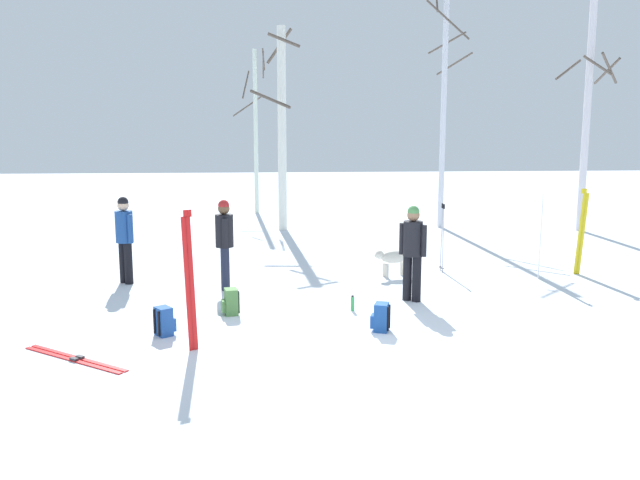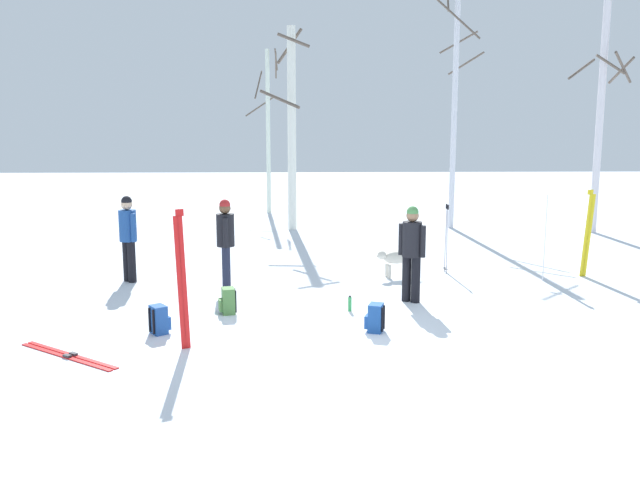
% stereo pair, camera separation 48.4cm
% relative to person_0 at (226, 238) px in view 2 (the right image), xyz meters
% --- Properties ---
extents(ground_plane, '(60.00, 60.00, 0.00)m').
position_rel_person_0_xyz_m(ground_plane, '(2.02, -3.04, -0.98)').
color(ground_plane, white).
extents(person_0, '(0.34, 0.52, 1.72)m').
position_rel_person_0_xyz_m(person_0, '(0.00, 0.00, 0.00)').
color(person_0, '#1E2338').
rests_on(person_0, ground_plane).
extents(person_1, '(0.44, 0.34, 1.72)m').
position_rel_person_0_xyz_m(person_1, '(3.38, -1.08, 0.00)').
color(person_1, black).
rests_on(person_1, ground_plane).
extents(person_2, '(0.39, 0.40, 1.72)m').
position_rel_person_0_xyz_m(person_2, '(-1.98, 0.61, 0.00)').
color(person_2, black).
rests_on(person_2, ground_plane).
extents(dog, '(0.88, 0.35, 0.57)m').
position_rel_person_0_xyz_m(dog, '(3.35, 0.84, -0.59)').
color(dog, beige).
rests_on(dog, ground_plane).
extents(ski_pair_planted_0, '(0.09, 0.23, 1.74)m').
position_rel_person_0_xyz_m(ski_pair_planted_0, '(6.28, 0.46, -0.12)').
color(ski_pair_planted_0, white).
rests_on(ski_pair_planted_0, ground_plane).
extents(ski_pair_planted_1, '(0.18, 0.10, 2.01)m').
position_rel_person_0_xyz_m(ski_pair_planted_1, '(-0.24, -3.56, 0.02)').
color(ski_pair_planted_1, red).
rests_on(ski_pair_planted_1, ground_plane).
extents(ski_pair_planted_2, '(0.24, 0.04, 1.79)m').
position_rel_person_0_xyz_m(ski_pair_planted_2, '(7.28, 0.82, -0.09)').
color(ski_pair_planted_2, yellow).
rests_on(ski_pair_planted_2, ground_plane).
extents(ski_pair_lying_0, '(1.65, 1.27, 0.05)m').
position_rel_person_0_xyz_m(ski_pair_lying_0, '(-1.79, -3.84, -0.97)').
color(ski_pair_lying_0, red).
rests_on(ski_pair_lying_0, ground_plane).
extents(ski_poles_0, '(0.07, 0.25, 1.44)m').
position_rel_person_0_xyz_m(ski_poles_0, '(4.48, 1.29, -0.21)').
color(ski_poles_0, '#B2B2BC').
rests_on(ski_poles_0, ground_plane).
extents(backpack_0, '(0.33, 0.31, 0.44)m').
position_rel_person_0_xyz_m(backpack_0, '(2.57, -2.83, -0.77)').
color(backpack_0, '#1E4C99').
rests_on(backpack_0, ground_plane).
extents(backpack_1, '(0.32, 0.30, 0.44)m').
position_rel_person_0_xyz_m(backpack_1, '(0.20, -1.77, -0.77)').
color(backpack_1, '#4C7F3F').
rests_on(backpack_1, ground_plane).
extents(backpack_2, '(0.34, 0.34, 0.44)m').
position_rel_person_0_xyz_m(backpack_2, '(-0.73, -2.83, -0.77)').
color(backpack_2, '#1E4C99').
rests_on(backpack_2, ground_plane).
extents(water_bottle_0, '(0.06, 0.06, 0.27)m').
position_rel_person_0_xyz_m(water_bottle_0, '(2.26, -1.67, -0.85)').
color(water_bottle_0, green).
rests_on(water_bottle_0, ground_plane).
extents(birch_tree_0, '(1.09, 1.09, 5.36)m').
position_rel_person_0_xyz_m(birch_tree_0, '(0.35, 10.49, 1.84)').
color(birch_tree_0, silver).
rests_on(birch_tree_0, ground_plane).
extents(birch_tree_1, '(1.40, 1.33, 5.68)m').
position_rel_person_0_xyz_m(birch_tree_1, '(1.17, 6.96, 1.98)').
color(birch_tree_1, white).
rests_on(birch_tree_1, ground_plane).
extents(birch_tree_2, '(1.51, 1.52, 6.70)m').
position_rel_person_0_xyz_m(birch_tree_2, '(5.81, 7.13, 2.54)').
color(birch_tree_2, silver).
rests_on(birch_tree_2, ground_plane).
extents(birch_tree_3, '(1.72, 1.73, 6.44)m').
position_rel_person_0_xyz_m(birch_tree_3, '(9.65, 6.26, 2.35)').
color(birch_tree_3, silver).
rests_on(birch_tree_3, ground_plane).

